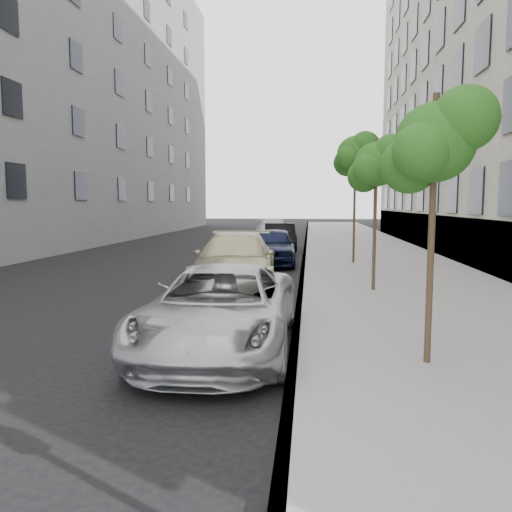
% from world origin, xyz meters
% --- Properties ---
extents(ground, '(160.00, 160.00, 0.00)m').
position_xyz_m(ground, '(0.00, 0.00, 0.00)').
color(ground, black).
rests_on(ground, ground).
extents(sidewalk, '(6.40, 72.00, 0.14)m').
position_xyz_m(sidewalk, '(4.30, 24.00, 0.07)').
color(sidewalk, gray).
rests_on(sidewalk, ground).
extents(curb, '(0.15, 72.00, 0.14)m').
position_xyz_m(curb, '(1.18, 24.00, 0.07)').
color(curb, '#9E9B93').
rests_on(curb, ground).
extents(tree_near, '(1.55, 1.35, 4.04)m').
position_xyz_m(tree_near, '(3.23, 1.50, 3.41)').
color(tree_near, '#38281C').
rests_on(tree_near, sidewalk).
extents(tree_mid, '(1.59, 1.39, 4.25)m').
position_xyz_m(tree_mid, '(3.23, 8.00, 3.60)').
color(tree_mid, '#38281C').
rests_on(tree_mid, sidewalk).
extents(tree_far, '(1.80, 1.60, 5.25)m').
position_xyz_m(tree_far, '(3.23, 14.50, 4.50)').
color(tree_far, '#38281C').
rests_on(tree_far, sidewalk).
extents(minivan, '(2.41, 5.21, 1.45)m').
position_xyz_m(minivan, '(-0.10, 2.25, 0.72)').
color(minivan, '#B1B3B6').
rests_on(minivan, ground).
extents(suv, '(2.73, 5.88, 1.66)m').
position_xyz_m(suv, '(-0.78, 8.53, 0.83)').
color(suv, tan).
rests_on(suv, ground).
extents(sedan_blue, '(2.04, 4.64, 1.55)m').
position_xyz_m(sedan_blue, '(-0.10, 14.59, 0.78)').
color(sedan_blue, black).
rests_on(sedan_blue, ground).
extents(sedan_black, '(2.02, 4.67, 1.50)m').
position_xyz_m(sedan_black, '(-0.18, 20.52, 0.75)').
color(sedan_black, black).
rests_on(sedan_black, ground).
extents(sedan_rear, '(2.77, 5.48, 1.53)m').
position_xyz_m(sedan_rear, '(-0.99, 26.01, 0.76)').
color(sedan_rear, '#A1A4A9').
rests_on(sedan_rear, ground).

